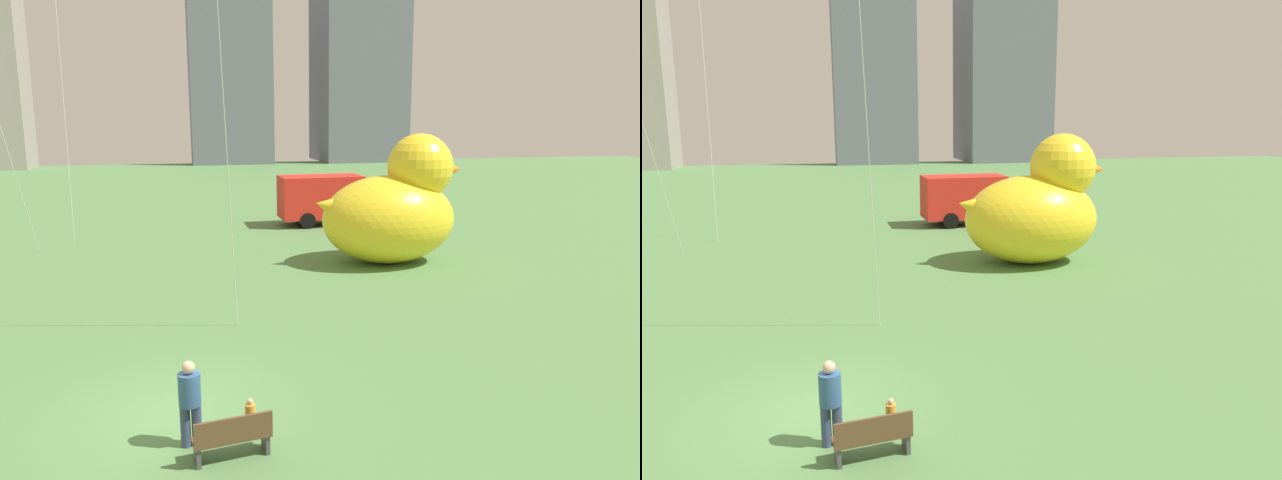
{
  "view_description": "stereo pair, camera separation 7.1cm",
  "coord_description": "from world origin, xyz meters",
  "views": [
    {
      "loc": [
        0.33,
        -12.18,
        6.23
      ],
      "look_at": [
        4.47,
        4.84,
        2.59
      ],
      "focal_mm": 33.56,
      "sensor_mm": 36.0,
      "label": 1
    },
    {
      "loc": [
        0.39,
        -12.19,
        6.23
      ],
      "look_at": [
        4.47,
        4.84,
        2.59
      ],
      "focal_mm": 33.56,
      "sensor_mm": 36.0,
      "label": 2
    }
  ],
  "objects": [
    {
      "name": "ground_plane",
      "position": [
        0.0,
        0.0,
        0.0
      ],
      "size": [
        140.0,
        140.0,
        0.0
      ],
      "primitive_type": "plane",
      "color": "#538147"
    },
    {
      "name": "park_bench",
      "position": [
        1.13,
        -2.08,
        0.47
      ],
      "size": [
        1.49,
        0.64,
        0.9
      ],
      "color": "brown",
      "rests_on": "ground"
    },
    {
      "name": "person_adult",
      "position": [
        0.41,
        -1.41,
        0.95
      ],
      "size": [
        0.42,
        0.42,
        1.73
      ],
      "color": "#38476B",
      "rests_on": "ground"
    },
    {
      "name": "person_child",
      "position": [
        1.54,
        -1.43,
        0.47
      ],
      "size": [
        0.21,
        0.21,
        0.85
      ],
      "color": "silver",
      "rests_on": "ground"
    },
    {
      "name": "giant_inflatable_duck",
      "position": [
        9.39,
        11.68,
        2.35
      ],
      "size": [
        6.65,
        4.27,
        5.52
      ],
      "color": "yellow",
      "rests_on": "ground"
    },
    {
      "name": "box_truck",
      "position": [
        9.24,
        21.26,
        1.46
      ],
      "size": [
        6.61,
        2.5,
        2.85
      ],
      "color": "red",
      "rests_on": "ground"
    },
    {
      "name": "city_skyline",
      "position": [
        2.42,
        68.09,
        12.29
      ],
      "size": [
        64.74,
        18.69,
        28.37
      ],
      "color": "gray",
      "rests_on": "ground"
    }
  ]
}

